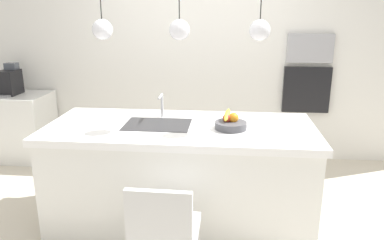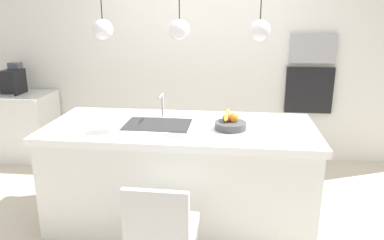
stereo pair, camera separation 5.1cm
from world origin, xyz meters
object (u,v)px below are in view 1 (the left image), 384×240
(microwave, at_px, (310,48))
(oven, at_px, (306,90))
(chair_near, at_px, (164,233))
(coffee_machine, at_px, (10,82))
(fruit_bowl, at_px, (231,123))

(microwave, height_order, oven, microwave)
(chair_near, bearing_deg, coffee_machine, 135.64)
(microwave, height_order, chair_near, microwave)
(coffee_machine, distance_m, chair_near, 3.26)
(coffee_machine, height_order, chair_near, coffee_machine)
(oven, height_order, chair_near, oven)
(fruit_bowl, xyz_separation_m, oven, (0.92, 1.63, -0.03))
(microwave, bearing_deg, oven, 0.00)
(fruit_bowl, bearing_deg, coffee_machine, 153.74)
(coffee_machine, relative_size, chair_near, 0.45)
(coffee_machine, relative_size, microwave, 0.70)
(fruit_bowl, bearing_deg, microwave, 60.51)
(fruit_bowl, height_order, chair_near, fruit_bowl)
(fruit_bowl, relative_size, oven, 0.47)
(fruit_bowl, distance_m, chair_near, 1.10)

